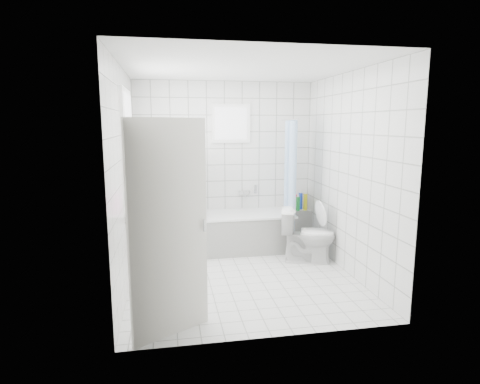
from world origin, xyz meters
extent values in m
plane|color=white|center=(0.00, 0.00, 0.00)|extent=(3.00, 3.00, 0.00)
plane|color=white|center=(0.00, 0.00, 2.60)|extent=(3.00, 3.00, 0.00)
cube|color=white|center=(0.00, 1.50, 1.30)|extent=(2.80, 0.02, 2.60)
cube|color=white|center=(0.00, -1.50, 1.30)|extent=(2.80, 0.02, 2.60)
cube|color=white|center=(-1.40, 0.00, 1.30)|extent=(0.02, 3.00, 2.60)
cube|color=white|center=(1.40, 0.00, 1.30)|extent=(0.02, 3.00, 2.60)
cube|color=white|center=(-1.35, 0.30, 1.60)|extent=(0.01, 0.90, 1.40)
cube|color=white|center=(0.10, 1.46, 1.95)|extent=(0.50, 0.01, 0.50)
cube|color=white|center=(-1.31, 0.30, 0.86)|extent=(0.18, 1.02, 0.08)
cube|color=silver|center=(-0.91, -1.28, 1.00)|extent=(0.71, 0.44, 2.00)
cube|color=white|center=(0.21, 1.12, 0.28)|extent=(1.54, 0.75, 0.55)
cube|color=white|center=(0.21, 1.12, 0.57)|extent=(1.56, 0.77, 0.03)
cube|color=white|center=(-0.63, 1.07, 0.75)|extent=(0.15, 0.85, 1.50)
cube|color=white|center=(1.22, 1.38, 0.28)|extent=(0.40, 0.24, 0.55)
imported|color=white|center=(1.03, 0.42, 0.38)|extent=(0.85, 0.64, 0.77)
cylinder|color=silver|center=(0.93, 1.10, 2.00)|extent=(0.02, 0.80, 0.02)
cube|color=silver|center=(0.31, 1.46, 0.85)|extent=(0.18, 0.06, 0.06)
imported|color=#E974CA|center=(-1.30, 0.55, 1.00)|extent=(0.11, 0.11, 0.19)
imported|color=#F860C0|center=(-1.30, -0.04, 1.06)|extent=(0.16, 0.16, 0.31)
imported|color=white|center=(-1.30, 0.41, 1.05)|extent=(0.15, 0.15, 0.30)
imported|color=#38D9FF|center=(-1.30, 0.09, 1.00)|extent=(0.12, 0.12, 0.20)
imported|color=white|center=(-1.30, 0.29, 0.99)|extent=(0.17, 0.17, 0.17)
cylinder|color=red|center=(1.19, 1.41, 0.67)|extent=(0.06, 0.06, 0.24)
cylinder|color=#189234|center=(1.16, 1.29, 0.66)|extent=(0.06, 0.06, 0.23)
cylinder|color=blue|center=(1.24, 1.40, 0.69)|extent=(0.06, 0.06, 0.27)
cylinder|color=yellow|center=(1.29, 1.30, 0.68)|extent=(0.06, 0.06, 0.27)
camera|label=1|loc=(-0.91, -4.81, 1.95)|focal=30.00mm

